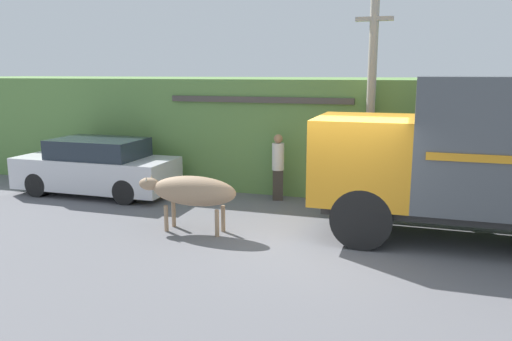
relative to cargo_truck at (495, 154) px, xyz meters
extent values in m
plane|color=slate|center=(-2.87, -1.06, -1.82)|extent=(60.00, 60.00, 0.00)
cube|color=#608C47|center=(-2.87, 5.70, -0.24)|extent=(32.00, 6.17, 3.18)
cube|color=#8CC69E|center=(-5.56, 3.89, -0.55)|extent=(4.83, 2.40, 2.56)
cube|color=#4C4742|center=(-5.56, 3.89, 0.81)|extent=(5.13, 2.70, 0.16)
cube|color=#2D2D2D|center=(-0.21, 0.04, -1.14)|extent=(5.94, 1.85, 0.18)
cube|color=orange|center=(-2.47, 0.04, -0.20)|extent=(1.94, 2.32, 1.69)
cube|color=#232D38|center=(-3.46, 0.04, 0.10)|extent=(0.04, 1.97, 0.59)
cylinder|color=black|center=(-2.37, -0.87, -1.23)|extent=(1.19, 0.51, 1.19)
ellipsoid|color=#9E7F60|center=(-5.88, -0.98, -0.93)|extent=(1.89, 0.64, 0.64)
ellipsoid|color=#9E7F60|center=(-6.95, -0.98, -0.85)|extent=(0.48, 0.28, 0.28)
cone|color=#B7AD93|center=(-6.95, -1.09, -0.71)|extent=(0.06, 0.06, 0.11)
cone|color=#B7AD93|center=(-6.95, -0.87, -0.71)|extent=(0.06, 0.06, 0.11)
cylinder|color=#9E7F60|center=(-6.47, -1.16, -1.54)|extent=(0.09, 0.09, 0.58)
cylinder|color=#9E7F60|center=(-6.47, -0.80, -1.54)|extent=(0.09, 0.09, 0.58)
cylinder|color=#9E7F60|center=(-5.30, -1.16, -1.54)|extent=(0.09, 0.09, 0.58)
cylinder|color=#9E7F60|center=(-5.30, -0.80, -1.54)|extent=(0.09, 0.09, 0.58)
cube|color=silver|center=(-9.91, 1.30, -1.21)|extent=(4.46, 1.76, 0.86)
cube|color=#232D38|center=(-9.80, 1.30, -0.52)|extent=(2.45, 1.62, 0.52)
cylinder|color=black|center=(-11.30, 0.56, -1.49)|extent=(0.66, 0.28, 0.66)
cylinder|color=black|center=(-8.53, 0.56, -1.49)|extent=(0.66, 0.28, 0.66)
cube|color=#38332D|center=(-4.88, 2.15, -1.41)|extent=(0.31, 0.25, 0.82)
cylinder|color=silver|center=(-4.88, 2.15, -0.64)|extent=(0.40, 0.40, 0.72)
sphere|color=#A87A56|center=(-4.88, 2.15, -0.17)|extent=(0.24, 0.24, 0.24)
cylinder|color=#9E998E|center=(-2.56, 2.34, 0.80)|extent=(0.22, 0.22, 5.26)
cube|color=#9E998E|center=(-2.56, 2.34, 2.80)|extent=(0.90, 0.17, 0.10)
camera|label=1|loc=(-1.52, -10.39, 1.55)|focal=35.00mm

